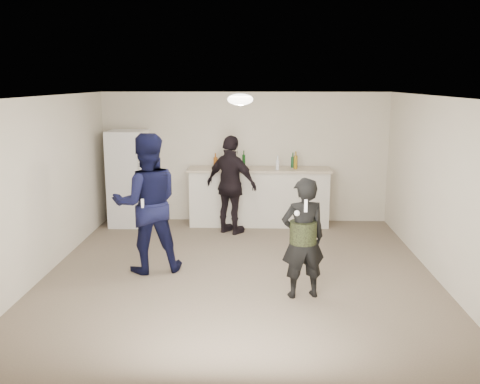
{
  "coord_description": "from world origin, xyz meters",
  "views": [
    {
      "loc": [
        0.25,
        -7.25,
        2.71
      ],
      "look_at": [
        0.0,
        0.2,
        1.15
      ],
      "focal_mm": 40.0,
      "sensor_mm": 36.0,
      "label": 1
    }
  ],
  "objects_px": {
    "counter": "(259,198)",
    "fridge": "(129,178)",
    "spectator": "(231,185)",
    "shaker": "(225,163)",
    "man": "(147,203)",
    "woman": "(303,238)"
  },
  "relations": [
    {
      "from": "counter",
      "to": "fridge",
      "type": "xyz_separation_m",
      "value": [
        -2.46,
        -0.07,
        0.38
      ]
    },
    {
      "from": "counter",
      "to": "shaker",
      "type": "height_order",
      "value": "shaker"
    },
    {
      "from": "spectator",
      "to": "fridge",
      "type": "bearing_deg",
      "value": 17.45
    },
    {
      "from": "woman",
      "to": "spectator",
      "type": "bearing_deg",
      "value": -83.64
    },
    {
      "from": "counter",
      "to": "man",
      "type": "xyz_separation_m",
      "value": [
        -1.6,
        -2.58,
        0.47
      ]
    },
    {
      "from": "man",
      "to": "spectator",
      "type": "distance_m",
      "value": 2.27
    },
    {
      "from": "shaker",
      "to": "woman",
      "type": "height_order",
      "value": "woman"
    },
    {
      "from": "fridge",
      "to": "counter",
      "type": "bearing_deg",
      "value": 1.63
    },
    {
      "from": "fridge",
      "to": "woman",
      "type": "height_order",
      "value": "fridge"
    },
    {
      "from": "fridge",
      "to": "man",
      "type": "bearing_deg",
      "value": -71.04
    },
    {
      "from": "woman",
      "to": "fridge",
      "type": "bearing_deg",
      "value": -62.09
    },
    {
      "from": "shaker",
      "to": "spectator",
      "type": "relative_size",
      "value": 0.1
    },
    {
      "from": "counter",
      "to": "fridge",
      "type": "distance_m",
      "value": 2.49
    },
    {
      "from": "spectator",
      "to": "woman",
      "type": "bearing_deg",
      "value": 142.38
    },
    {
      "from": "fridge",
      "to": "spectator",
      "type": "bearing_deg",
      "value": -15.0
    },
    {
      "from": "fridge",
      "to": "spectator",
      "type": "height_order",
      "value": "fridge"
    },
    {
      "from": "counter",
      "to": "spectator",
      "type": "bearing_deg",
      "value": -129.85
    },
    {
      "from": "shaker",
      "to": "woman",
      "type": "relative_size",
      "value": 0.11
    },
    {
      "from": "counter",
      "to": "shaker",
      "type": "bearing_deg",
      "value": 168.53
    },
    {
      "from": "man",
      "to": "spectator",
      "type": "bearing_deg",
      "value": -135.37
    },
    {
      "from": "fridge",
      "to": "shaker",
      "type": "relative_size",
      "value": 10.59
    },
    {
      "from": "counter",
      "to": "woman",
      "type": "relative_size",
      "value": 1.68
    }
  ]
}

